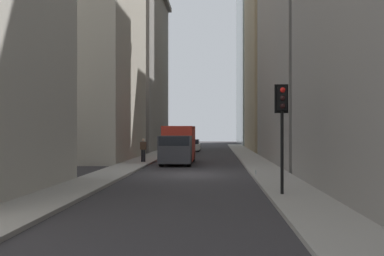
{
  "coord_description": "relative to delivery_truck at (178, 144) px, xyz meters",
  "views": [
    {
      "loc": [
        -23.11,
        -1.46,
        2.56
      ],
      "look_at": [
        15.8,
        0.85,
        2.74
      ],
      "focal_mm": 38.02,
      "sensor_mm": 36.0,
      "label": 1
    }
  ],
  "objects": [
    {
      "name": "ground_plane",
      "position": [
        -7.46,
        -1.4,
        -1.46
      ],
      "size": [
        135.0,
        135.0,
        0.0
      ],
      "primitive_type": "plane",
      "color": "#302D30"
    },
    {
      "name": "sidewalk_right",
      "position": [
        -7.46,
        3.1,
        -1.39
      ],
      "size": [
        90.0,
        2.2,
        0.14
      ],
      "primitive_type": "cube",
      "color": "gray",
      "rests_on": "ground_plane"
    },
    {
      "name": "sidewalk_left",
      "position": [
        -7.46,
        -5.9,
        -1.39
      ],
      "size": [
        90.0,
        2.2,
        0.14
      ],
      "primitive_type": "cube",
      "color": "gray",
      "rests_on": "ground_plane"
    },
    {
      "name": "building_left_far",
      "position": [
        21.25,
        -11.99,
        11.89
      ],
      "size": [
        15.62,
        10.5,
        26.68
      ],
      "color": "#9E8966",
      "rests_on": "ground_plane"
    },
    {
      "name": "building_right_midfar",
      "position": [
        3.73,
        9.19,
        11.39
      ],
      "size": [
        12.32,
        10.5,
        25.67
      ],
      "color": "#A8A091",
      "rests_on": "ground_plane"
    },
    {
      "name": "building_right_far",
      "position": [
        20.58,
        9.19,
        10.05
      ],
      "size": [
        17.08,
        10.5,
        22.99
      ],
      "color": "gray",
      "rests_on": "ground_plane"
    },
    {
      "name": "delivery_truck",
      "position": [
        0.0,
        0.0,
        0.0
      ],
      "size": [
        6.46,
        2.25,
        2.84
      ],
      "color": "red",
      "rests_on": "ground_plane"
    },
    {
      "name": "sedan_white",
      "position": [
        18.32,
        -0.0,
        -0.8
      ],
      "size": [
        4.3,
        1.78,
        1.42
      ],
      "color": "silver",
      "rests_on": "ground_plane"
    },
    {
      "name": "traffic_light_foreground",
      "position": [
        -15.08,
        -5.35,
        1.74
      ],
      "size": [
        0.43,
        0.52,
        4.16
      ],
      "color": "black",
      "rests_on": "sidewalk_left"
    },
    {
      "name": "pedestrian",
      "position": [
        -0.07,
        2.66,
        -0.35
      ],
      "size": [
        0.26,
        0.44,
        1.77
      ],
      "color": "black",
      "rests_on": "sidewalk_right"
    },
    {
      "name": "discarded_bottle",
      "position": [
        -8.45,
        -5.0,
        -1.21
      ],
      "size": [
        0.07,
        0.07,
        0.27
      ],
      "color": "#999EA3",
      "rests_on": "sidewalk_left"
    }
  ]
}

